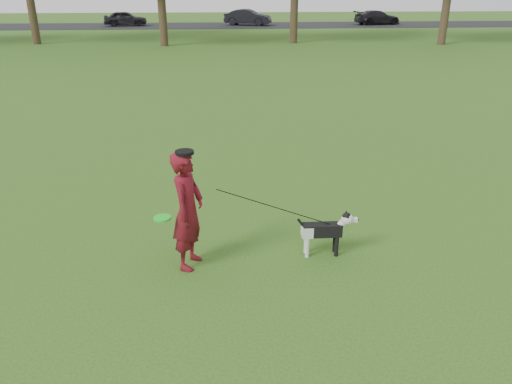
{
  "coord_description": "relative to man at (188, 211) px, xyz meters",
  "views": [
    {
      "loc": [
        -0.66,
        -6.07,
        3.64
      ],
      "look_at": [
        -0.22,
        0.25,
        0.95
      ],
      "focal_mm": 35.0,
      "sensor_mm": 36.0,
      "label": 1
    }
  ],
  "objects": [
    {
      "name": "road",
      "position": [
        1.14,
        40.03,
        -0.82
      ],
      "size": [
        120.0,
        7.0,
        0.02
      ],
      "primitive_type": "cube",
      "color": "black",
      "rests_on": "ground"
    },
    {
      "name": "car_mid",
      "position": [
        3.0,
        40.03,
        -0.14
      ],
      "size": [
        4.27,
        2.63,
        1.33
      ],
      "primitive_type": "imported",
      "rotation": [
        0.0,
        0.0,
        1.24
      ],
      "color": "black",
      "rests_on": "road"
    },
    {
      "name": "ground",
      "position": [
        1.14,
        0.03,
        -0.83
      ],
      "size": [
        120.0,
        120.0,
        0.0
      ],
      "primitive_type": "plane",
      "color": "#285116",
      "rests_on": "ground"
    },
    {
      "name": "dog",
      "position": [
        1.92,
        0.15,
        -0.42
      ],
      "size": [
        0.88,
        0.18,
        0.67
      ],
      "color": "black",
      "rests_on": "ground"
    },
    {
      "name": "man",
      "position": [
        0.0,
        0.0,
        0.0
      ],
      "size": [
        0.56,
        0.69,
        1.65
      ],
      "primitive_type": "imported",
      "rotation": [
        0.0,
        0.0,
        1.26
      ],
      "color": "#570C0C",
      "rests_on": "ground"
    },
    {
      "name": "man_held_items",
      "position": [
        1.2,
        0.05,
        -0.02
      ],
      "size": [
        2.49,
        0.39,
        1.21
      ],
      "color": "#1BDB22",
      "rests_on": "ground"
    },
    {
      "name": "car_right",
      "position": [
        14.56,
        40.03,
        -0.21
      ],
      "size": [
        4.34,
        2.39,
        1.19
      ],
      "primitive_type": "imported",
      "rotation": [
        0.0,
        0.0,
        1.75
      ],
      "color": "black",
      "rests_on": "road"
    },
    {
      "name": "car_left",
      "position": [
        -7.57,
        40.03,
        -0.19
      ],
      "size": [
        3.75,
        1.8,
        1.23
      ],
      "primitive_type": "imported",
      "rotation": [
        0.0,
        0.0,
        1.67
      ],
      "color": "black",
      "rests_on": "road"
    }
  ]
}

